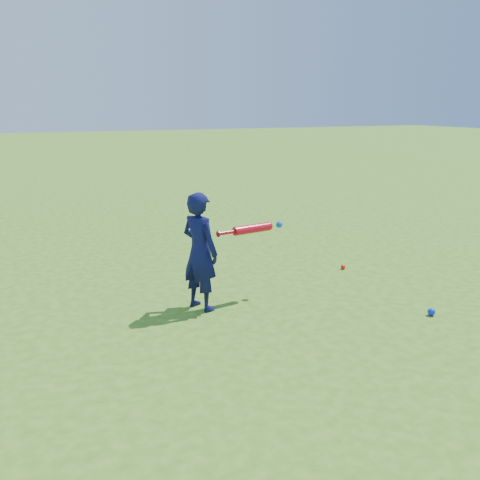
{
  "coord_description": "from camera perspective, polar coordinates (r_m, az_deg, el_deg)",
  "views": [
    {
      "loc": [
        -1.29,
        -5.27,
        2.09
      ],
      "look_at": [
        1.03,
        -0.18,
        0.68
      ],
      "focal_mm": 40.0,
      "sensor_mm": 36.0,
      "label": 1
    }
  ],
  "objects": [
    {
      "name": "child",
      "position": [
        5.54,
        -4.3,
        -1.25
      ],
      "size": [
        0.46,
        0.54,
        1.24
      ],
      "primitive_type": "imported",
      "rotation": [
        0.0,
        0.0,
        1.99
      ],
      "color": "#0D0F40",
      "rests_on": "ground"
    },
    {
      "name": "ground",
      "position": [
        5.82,
        -10.11,
        -7.13
      ],
      "size": [
        80.0,
        80.0,
        0.0
      ],
      "primitive_type": "plane",
      "color": "#3E751B",
      "rests_on": "ground"
    },
    {
      "name": "bat_swing",
      "position": [
        5.79,
        1.59,
        1.25
      ],
      "size": [
        0.84,
        0.2,
        0.1
      ],
      "rotation": [
        0.0,
        0.0,
        0.16
      ],
      "color": "red",
      "rests_on": "ground"
    },
    {
      "name": "ground_ball_blue",
      "position": [
        5.85,
        19.74,
        -7.24
      ],
      "size": [
        0.08,
        0.08,
        0.08
      ],
      "primitive_type": "sphere",
      "color": "#0D28DD",
      "rests_on": "ground"
    },
    {
      "name": "ground_ball_red",
      "position": [
        7.15,
        10.93,
        -2.84
      ],
      "size": [
        0.06,
        0.06,
        0.06
      ],
      "primitive_type": "sphere",
      "color": "red",
      "rests_on": "ground"
    }
  ]
}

